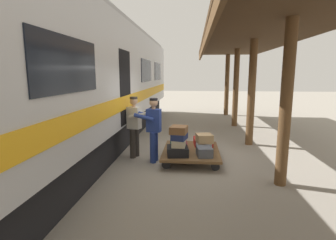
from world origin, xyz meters
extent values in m
plane|color=gray|center=(0.00, 0.00, 0.00)|extent=(60.00, 60.00, 0.00)
cylinder|color=brown|center=(-1.93, -8.19, 1.70)|extent=(0.24, 0.24, 3.40)
cylinder|color=brown|center=(-1.93, -4.91, 1.70)|extent=(0.24, 0.24, 3.40)
cylinder|color=brown|center=(-1.93, -1.64, 1.70)|extent=(0.24, 0.24, 3.40)
cylinder|color=brown|center=(-1.93, 1.64, 1.70)|extent=(0.24, 0.24, 3.40)
cube|color=#432E1A|center=(-1.93, 0.00, 3.48)|extent=(3.20, 17.17, 0.16)
cube|color=brown|center=(-0.38, 0.00, 3.25)|extent=(0.08, 17.17, 0.30)
cube|color=#B7BABF|center=(3.30, 0.00, 2.35)|extent=(3.00, 18.79, 2.90)
cube|color=black|center=(3.30, 0.00, 0.45)|extent=(2.55, 17.86, 0.90)
cube|color=#99999E|center=(3.30, 0.00, 3.90)|extent=(2.76, 18.42, 0.20)
cube|color=gold|center=(1.79, 0.00, 1.55)|extent=(0.03, 18.42, 0.36)
cube|color=black|center=(1.79, -6.58, 2.45)|extent=(0.02, 2.07, 0.84)
cube|color=black|center=(1.79, -3.29, 2.45)|extent=(0.02, 2.07, 0.84)
cube|color=black|center=(1.79, 3.29, 2.45)|extent=(0.02, 2.07, 0.84)
cube|color=black|center=(1.85, 0.00, 1.95)|extent=(0.12, 1.10, 2.00)
cube|color=brown|center=(-0.02, 0.18, 0.25)|extent=(1.50, 1.92, 0.07)
cylinder|color=black|center=(-0.62, 0.95, 0.11)|extent=(0.22, 0.05, 0.22)
cylinder|color=black|center=(0.57, 0.95, 0.11)|extent=(0.22, 0.05, 0.22)
cylinder|color=black|center=(-0.62, -0.59, 0.11)|extent=(0.22, 0.05, 0.22)
cylinder|color=black|center=(0.57, -0.59, 0.11)|extent=(0.22, 0.05, 0.22)
cube|color=#9EA0A5|center=(-0.36, 0.18, 0.40)|extent=(0.41, 0.51, 0.23)
cube|color=maroon|center=(0.31, 0.18, 0.38)|extent=(0.50, 0.50, 0.19)
cube|color=#AD231E|center=(-0.36, -0.35, 0.39)|extent=(0.56, 0.64, 0.20)
cube|color=#CC6B23|center=(0.31, -0.35, 0.37)|extent=(0.39, 0.59, 0.17)
cube|color=black|center=(0.31, 0.71, 0.40)|extent=(0.59, 0.61, 0.22)
cube|color=#4C515B|center=(-0.36, 0.71, 0.40)|extent=(0.42, 0.51, 0.23)
cube|color=beige|center=(0.28, 0.70, 0.60)|extent=(0.34, 0.39, 0.18)
cube|color=tan|center=(-0.37, 0.22, 0.62)|extent=(0.48, 0.48, 0.22)
cube|color=navy|center=(0.27, 0.68, 0.77)|extent=(0.43, 0.51, 0.16)
cube|color=#1E666B|center=(0.33, 0.19, 0.58)|extent=(0.38, 0.52, 0.20)
cube|color=brown|center=(0.29, 0.66, 0.94)|extent=(0.46, 0.51, 0.18)
cylinder|color=navy|center=(0.94, 0.31, 0.41)|extent=(0.16, 0.16, 0.82)
cylinder|color=navy|center=(0.97, 0.51, 0.41)|extent=(0.16, 0.16, 0.82)
cube|color=navy|center=(0.96, 0.41, 1.12)|extent=(0.39, 0.27, 0.60)
cylinder|color=tan|center=(0.96, 0.41, 1.45)|extent=(0.09, 0.09, 0.06)
sphere|color=tan|center=(0.96, 0.41, 1.59)|extent=(0.22, 0.22, 0.22)
cylinder|color=black|center=(0.96, 0.41, 1.67)|extent=(0.21, 0.21, 0.06)
cylinder|color=navy|center=(1.15, 0.22, 1.22)|extent=(0.54, 0.17, 0.21)
cylinder|color=navy|center=(1.20, 0.53, 1.22)|extent=(0.54, 0.17, 0.21)
cylinder|color=#332D28|center=(1.59, 0.15, 0.41)|extent=(0.16, 0.16, 0.82)
cylinder|color=#332D28|center=(1.53, -0.04, 0.41)|extent=(0.16, 0.16, 0.82)
cube|color=silver|center=(1.56, 0.05, 1.12)|extent=(0.41, 0.32, 0.60)
cylinder|color=tan|center=(1.56, 0.05, 1.45)|extent=(0.09, 0.09, 0.06)
sphere|color=tan|center=(1.56, 0.05, 1.59)|extent=(0.22, 0.22, 0.22)
cylinder|color=#332D28|center=(1.56, 0.05, 1.67)|extent=(0.21, 0.21, 0.06)
cylinder|color=silver|center=(1.41, 0.28, 1.22)|extent=(0.53, 0.26, 0.21)
cylinder|color=silver|center=(1.30, -0.03, 1.22)|extent=(0.53, 0.26, 0.21)
camera|label=1|loc=(-0.07, 7.18, 2.32)|focal=28.40mm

